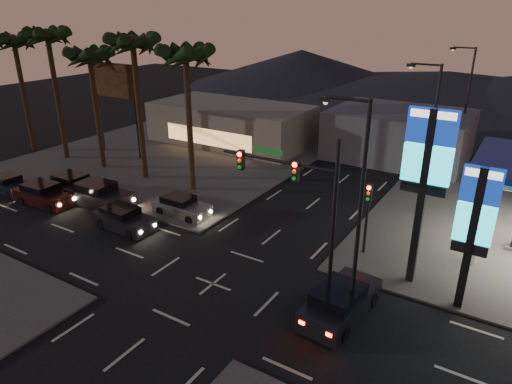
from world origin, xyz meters
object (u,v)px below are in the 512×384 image
Objects in this scene: pylon_sign_short at (475,218)px; car_lane_b_mid at (99,195)px; pylon_sign_tall at (427,164)px; car_lane_b_front at (181,207)px; car_lane_a_mid at (44,195)px; suv_station at (340,302)px; car_lane_a_front at (124,219)px; traffic_signal_mast at (300,192)px; car_lane_a_rear at (9,184)px; car_lane_b_rear at (74,185)px.

car_lane_b_mid is (-23.84, -0.70, -3.88)m from pylon_sign_short.
pylon_sign_tall is 16.35m from car_lane_b_front.
suv_station reaches higher than car_lane_a_mid.
pylon_sign_tall is at bearing 8.30° from car_lane_a_mid.
car_lane_b_mid is 1.07× the size of suv_station.
pylon_sign_short is at bearing 7.00° from car_lane_a_front.
car_lane_a_rear is at bearing -179.81° from traffic_signal_mast.
car_lane_b_rear is at bearing 173.69° from traffic_signal_mast.
pylon_sign_short reaches higher than car_lane_b_rear.
car_lane_a_front is at bearing 0.88° from car_lane_a_rear.
car_lane_b_front is at bearing 176.58° from pylon_sign_short.
car_lane_a_mid reaches higher than car_lane_a_rear.
car_lane_b_front is at bearing 21.08° from car_lane_a_mid.
car_lane_b_rear is at bearing 83.91° from car_lane_a_mid.
car_lane_b_mid is at bearing -175.46° from pylon_sign_tall.
traffic_signal_mast is 13.18m from car_lane_a_front.
suv_station is (27.22, -0.93, 0.13)m from car_lane_a_rear.
car_lane_b_rear is at bearing -179.34° from pylon_sign_short.
traffic_signal_mast is at bearing 159.75° from suv_station.
car_lane_a_mid is 4.35m from car_lane_a_rear.
car_lane_a_front is at bearing -117.47° from car_lane_b_front.
traffic_signal_mast reaches higher than pylon_sign_short.
car_lane_b_mid reaches higher than suv_station.
pylon_sign_short is 1.43× the size of suv_station.
suv_station is at bearing -8.08° from car_lane_b_rear.
car_lane_a_rear is at bearing -172.99° from pylon_sign_tall.
car_lane_a_front is at bearing -168.74° from pylon_sign_tall.
pylon_sign_tall reaches higher than car_lane_b_rear.
car_lane_a_front is at bearing 179.51° from traffic_signal_mast.
pylon_sign_short is at bearing 38.00° from suv_station.
car_lane_a_rear is at bearing 178.04° from suv_station.
traffic_signal_mast reaches higher than car_lane_b_rear.
car_lane_a_mid reaches higher than car_lane_a_front.
pylon_sign_short is at bearing 1.67° from car_lane_b_mid.
car_lane_a_rear is 0.87× the size of car_lane_b_rear.
car_lane_a_front is 4.57m from car_lane_b_mid.
pylon_sign_short is 1.48× the size of car_lane_a_mid.
pylon_sign_short is 27.79m from car_lane_a_mid.
pylon_sign_tall is 3.20m from pylon_sign_short.
car_lane_a_front is 15.14m from suv_station.
car_lane_b_front reaches higher than car_lane_a_rear.
suv_station is (-2.01, -4.52, -5.66)m from pylon_sign_tall.
pylon_sign_short is 20.15m from car_lane_a_front.
suv_station is (22.62, -3.21, 0.03)m from car_lane_b_rear.
pylon_sign_tall is 1.90× the size of car_lane_b_rear.
traffic_signal_mast is at bearing -6.24° from car_lane_b_mid.
traffic_signal_mast is 1.69× the size of car_lane_b_rear.
traffic_signal_mast is at bearing -160.87° from pylon_sign_short.
pylon_sign_short is at bearing 0.66° from car_lane_b_rear.
pylon_sign_tall is 1.72× the size of car_lane_b_mid.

